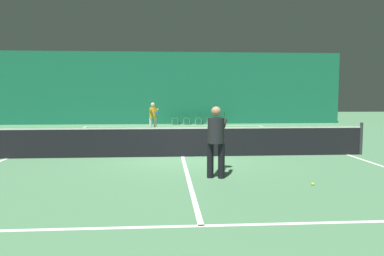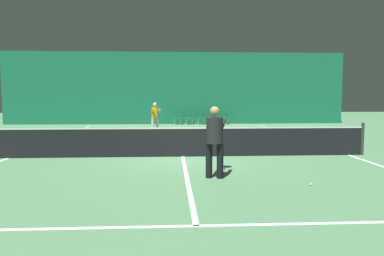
% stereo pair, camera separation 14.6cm
% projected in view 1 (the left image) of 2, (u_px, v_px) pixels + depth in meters
% --- Properties ---
extents(ground_plane, '(60.00, 60.00, 0.00)m').
position_uv_depth(ground_plane, '(182.00, 157.00, 12.06)').
color(ground_plane, '#4C7F56').
extents(backdrop_curtain, '(23.00, 0.12, 4.85)m').
position_uv_depth(backdrop_curtain, '(173.00, 88.00, 25.27)').
color(backdrop_curtain, '#196B4C').
rests_on(backdrop_curtain, ground).
extents(court_line_baseline_far, '(11.00, 0.10, 0.00)m').
position_uv_depth(court_line_baseline_far, '(174.00, 126.00, 23.88)').
color(court_line_baseline_far, white).
rests_on(court_line_baseline_far, ground).
extents(court_line_service_far, '(8.25, 0.10, 0.00)m').
position_uv_depth(court_line_service_far, '(177.00, 135.00, 18.41)').
color(court_line_service_far, white).
rests_on(court_line_service_far, ground).
extents(court_line_service_near, '(8.25, 0.10, 0.00)m').
position_uv_depth(court_line_service_near, '(201.00, 226.00, 5.70)').
color(court_line_service_near, white).
rests_on(court_line_service_near, ground).
extents(court_line_sideline_left, '(0.10, 23.80, 0.00)m').
position_uv_depth(court_line_sideline_left, '(7.00, 159.00, 11.67)').
color(court_line_sideline_left, white).
rests_on(court_line_sideline_left, ground).
extents(court_line_sideline_right, '(0.10, 23.80, 0.00)m').
position_uv_depth(court_line_sideline_right, '(347.00, 155.00, 12.44)').
color(court_line_sideline_right, white).
rests_on(court_line_sideline_right, ground).
extents(court_line_centre, '(0.10, 12.80, 0.00)m').
position_uv_depth(court_line_centre, '(182.00, 157.00, 12.06)').
color(court_line_centre, white).
rests_on(court_line_centre, ground).
extents(tennis_net, '(12.00, 0.10, 1.07)m').
position_uv_depth(tennis_net, '(182.00, 141.00, 12.01)').
color(tennis_net, black).
rests_on(tennis_net, ground).
extents(player_near, '(0.71, 1.42, 1.72)m').
position_uv_depth(player_near, '(216.00, 136.00, 8.93)').
color(player_near, black).
rests_on(player_near, ground).
extents(player_far, '(0.65, 1.35, 1.57)m').
position_uv_depth(player_far, '(153.00, 115.00, 19.76)').
color(player_far, beige).
rests_on(player_far, ground).
extents(courtside_chair_0, '(0.44, 0.44, 0.84)m').
position_uv_depth(courtside_chair_0, '(176.00, 117.00, 24.91)').
color(courtside_chair_0, '#99999E').
rests_on(courtside_chair_0, ground).
extents(courtside_chair_1, '(0.44, 0.44, 0.84)m').
position_uv_depth(courtside_chair_1, '(188.00, 117.00, 24.96)').
color(courtside_chair_1, '#99999E').
rests_on(courtside_chair_1, ground).
extents(courtside_chair_2, '(0.44, 0.44, 0.84)m').
position_uv_depth(courtside_chair_2, '(199.00, 117.00, 25.02)').
color(courtside_chair_2, '#99999E').
rests_on(courtside_chair_2, ground).
extents(courtside_chair_3, '(0.44, 0.44, 0.84)m').
position_uv_depth(courtside_chair_3, '(211.00, 117.00, 25.07)').
color(courtside_chair_3, '#99999E').
rests_on(courtside_chair_3, ground).
extents(courtside_chair_4, '(0.44, 0.44, 0.84)m').
position_uv_depth(courtside_chair_4, '(223.00, 117.00, 25.13)').
color(courtside_chair_4, '#99999E').
rests_on(courtside_chair_4, ground).
extents(tennis_ball, '(0.07, 0.07, 0.07)m').
position_uv_depth(tennis_ball, '(313.00, 184.00, 8.22)').
color(tennis_ball, '#D1DB33').
rests_on(tennis_ball, ground).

